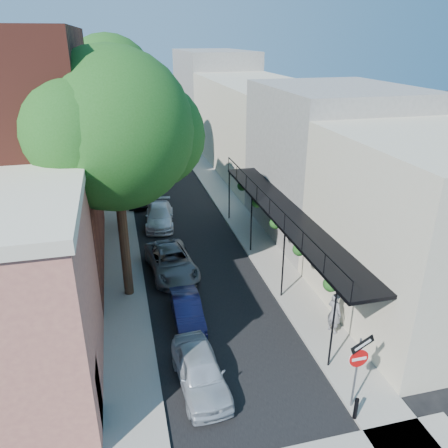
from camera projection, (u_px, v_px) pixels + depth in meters
road_surface at (161, 174)px, 39.95m from camera, size 6.00×64.00×0.01m
sidewalk_left at (117, 176)px, 39.04m from camera, size 2.00×64.00×0.12m
sidewalk_right at (204, 170)px, 40.81m from camera, size 2.00×64.00×0.12m
buildings_left at (43, 127)px, 34.83m from camera, size 10.10×59.10×12.00m
buildings_right at (258, 122)px, 39.73m from camera, size 9.80×55.00×10.00m
sign_post at (358, 361)px, 13.98m from camera, size 0.89×0.17×2.99m
bollard at (356, 409)px, 14.13m from camera, size 0.14×0.14×0.80m
oak_near at (124, 132)px, 18.49m from camera, size 7.48×6.80×11.42m
oak_mid at (119, 119)px, 25.91m from camera, size 6.60×6.00×10.20m
oak_far at (115, 83)px, 33.50m from camera, size 7.70×7.00×11.90m
parked_car_a at (200, 371)px, 15.50m from camera, size 1.81×4.02×1.34m
parked_car_b at (187, 310)px, 19.13m from camera, size 1.23×3.43×1.13m
parked_car_c at (171, 262)px, 22.99m from camera, size 2.63×4.98×1.33m
parked_car_d at (160, 216)px, 28.95m from camera, size 2.28×4.55×1.27m
parked_car_e at (137, 197)px, 32.47m from camera, size 1.55×3.57×1.20m
parked_car_f at (145, 179)px, 36.30m from camera, size 1.63×4.15×1.35m
pedestrian at (334, 313)px, 18.11m from camera, size 0.65×0.78×1.85m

